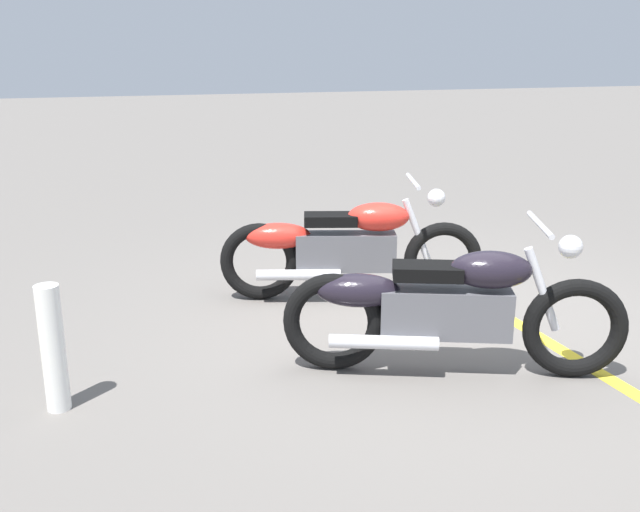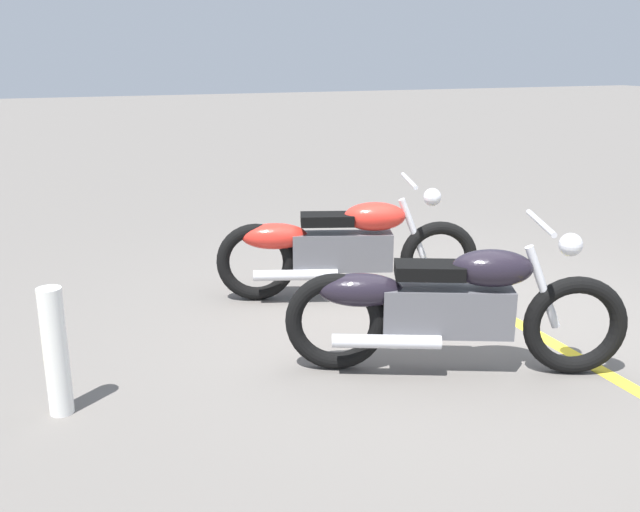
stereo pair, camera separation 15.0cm
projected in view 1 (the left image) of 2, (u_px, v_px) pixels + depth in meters
The scene contains 5 objects.
ground_plane at pixel (446, 323), 5.55m from camera, with size 60.00×60.00×0.00m, color #66605B.
motorcycle_bright_foreground at pixel (345, 247), 5.97m from camera, with size 2.16×0.85×1.04m.
motorcycle_dark_foreground at pixel (445, 307), 4.58m from camera, with size 2.09×0.98×1.04m.
bollard_post at pixel (53, 349), 4.12m from camera, with size 0.14×0.14×0.78m, color white.
parking_stripe_near at pixel (549, 343), 5.18m from camera, with size 3.20×0.12×0.01m, color yellow.
Camera 1 is at (2.63, 4.57, 2.06)m, focal length 39.76 mm.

